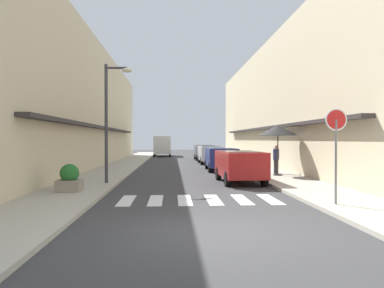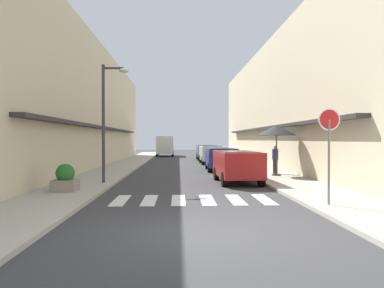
{
  "view_description": "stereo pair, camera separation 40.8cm",
  "coord_description": "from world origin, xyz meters",
  "px_view_note": "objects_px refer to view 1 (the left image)",
  "views": [
    {
      "loc": [
        -0.88,
        -7.86,
        2.0
      ],
      "look_at": [
        0.41,
        16.58,
        1.71
      ],
      "focal_mm": 34.74,
      "sensor_mm": 36.0,
      "label": 1
    },
    {
      "loc": [
        -0.47,
        -7.87,
        2.0
      ],
      "look_at": [
        0.41,
        16.58,
        1.71
      ],
      "focal_mm": 34.74,
      "sensor_mm": 36.0,
      "label": 2
    }
  ],
  "objects_px": {
    "parked_car_near": "(240,163)",
    "planter_corner": "(70,179)",
    "parked_car_distant": "(204,151)",
    "delivery_van": "(162,144)",
    "cafe_umbrella": "(278,131)",
    "street_lamp": "(111,110)",
    "parked_car_far": "(210,153)",
    "round_street_sign": "(336,131)",
    "pedestrian_walking_near": "(276,159)",
    "parked_car_mid": "(221,156)"
  },
  "relations": [
    {
      "from": "cafe_umbrella",
      "to": "planter_corner",
      "type": "distance_m",
      "value": 10.98
    },
    {
      "from": "cafe_umbrella",
      "to": "planter_corner",
      "type": "height_order",
      "value": "cafe_umbrella"
    },
    {
      "from": "parked_car_near",
      "to": "street_lamp",
      "type": "height_order",
      "value": "street_lamp"
    },
    {
      "from": "parked_car_distant",
      "to": "delivery_van",
      "type": "xyz_separation_m",
      "value": [
        -4.3,
        8.44,
        0.48
      ]
    },
    {
      "from": "delivery_van",
      "to": "parked_car_mid",
      "type": "bearing_deg",
      "value": -78.45
    },
    {
      "from": "delivery_van",
      "to": "cafe_umbrella",
      "type": "height_order",
      "value": "cafe_umbrella"
    },
    {
      "from": "planter_corner",
      "to": "pedestrian_walking_near",
      "type": "xyz_separation_m",
      "value": [
        9.49,
        6.59,
        0.38
      ]
    },
    {
      "from": "parked_car_far",
      "to": "parked_car_distant",
      "type": "relative_size",
      "value": 0.98
    },
    {
      "from": "pedestrian_walking_near",
      "to": "parked_car_far",
      "type": "bearing_deg",
      "value": -61.88
    },
    {
      "from": "cafe_umbrella",
      "to": "parked_car_far",
      "type": "bearing_deg",
      "value": 102.28
    },
    {
      "from": "parked_car_far",
      "to": "parked_car_near",
      "type": "bearing_deg",
      "value": -90.0
    },
    {
      "from": "parked_car_near",
      "to": "round_street_sign",
      "type": "height_order",
      "value": "round_street_sign"
    },
    {
      "from": "planter_corner",
      "to": "parked_car_distant",
      "type": "bearing_deg",
      "value": 73.1
    },
    {
      "from": "parked_car_far",
      "to": "parked_car_distant",
      "type": "height_order",
      "value": "same"
    },
    {
      "from": "parked_car_mid",
      "to": "round_street_sign",
      "type": "height_order",
      "value": "round_street_sign"
    },
    {
      "from": "delivery_van",
      "to": "street_lamp",
      "type": "distance_m",
      "value": 28.46
    },
    {
      "from": "parked_car_distant",
      "to": "planter_corner",
      "type": "height_order",
      "value": "parked_car_distant"
    },
    {
      "from": "parked_car_near",
      "to": "planter_corner",
      "type": "bearing_deg",
      "value": -154.84
    },
    {
      "from": "parked_car_near",
      "to": "parked_car_far",
      "type": "height_order",
      "value": "same"
    },
    {
      "from": "street_lamp",
      "to": "cafe_umbrella",
      "type": "distance_m",
      "value": 8.77
    },
    {
      "from": "parked_car_far",
      "to": "parked_car_mid",
      "type": "bearing_deg",
      "value": -90.0
    },
    {
      "from": "parked_car_far",
      "to": "planter_corner",
      "type": "distance_m",
      "value": 18.09
    },
    {
      "from": "cafe_umbrella",
      "to": "planter_corner",
      "type": "xyz_separation_m",
      "value": [
        -9.29,
        -5.54,
        -1.92
      ]
    },
    {
      "from": "parked_car_near",
      "to": "cafe_umbrella",
      "type": "bearing_deg",
      "value": 43.56
    },
    {
      "from": "street_lamp",
      "to": "planter_corner",
      "type": "height_order",
      "value": "street_lamp"
    },
    {
      "from": "planter_corner",
      "to": "pedestrian_walking_near",
      "type": "relative_size",
      "value": 0.63
    },
    {
      "from": "parked_car_mid",
      "to": "parked_car_distant",
      "type": "distance_m",
      "value": 12.59
    },
    {
      "from": "parked_car_far",
      "to": "street_lamp",
      "type": "height_order",
      "value": "street_lamp"
    },
    {
      "from": "delivery_van",
      "to": "round_street_sign",
      "type": "distance_m",
      "value": 34.66
    },
    {
      "from": "parked_car_near",
      "to": "delivery_van",
      "type": "xyz_separation_m",
      "value": [
        -4.3,
        27.75,
        0.49
      ]
    },
    {
      "from": "cafe_umbrella",
      "to": "planter_corner",
      "type": "relative_size",
      "value": 2.66
    },
    {
      "from": "parked_car_far",
      "to": "cafe_umbrella",
      "type": "distance_m",
      "value": 11.57
    },
    {
      "from": "delivery_van",
      "to": "parked_car_distant",
      "type": "bearing_deg",
      "value": -63.01
    },
    {
      "from": "planter_corner",
      "to": "round_street_sign",
      "type": "bearing_deg",
      "value": -20.47
    },
    {
      "from": "parked_car_far",
      "to": "cafe_umbrella",
      "type": "relative_size",
      "value": 1.58
    },
    {
      "from": "parked_car_mid",
      "to": "parked_car_distant",
      "type": "height_order",
      "value": "same"
    },
    {
      "from": "parked_car_near",
      "to": "parked_car_mid",
      "type": "distance_m",
      "value": 6.72
    },
    {
      "from": "parked_car_mid",
      "to": "planter_corner",
      "type": "height_order",
      "value": "parked_car_mid"
    },
    {
      "from": "round_street_sign",
      "to": "planter_corner",
      "type": "xyz_separation_m",
      "value": [
        -8.49,
        3.17,
        -1.7
      ]
    },
    {
      "from": "delivery_van",
      "to": "parked_car_far",
      "type": "bearing_deg",
      "value": -73.19
    },
    {
      "from": "parked_car_near",
      "to": "planter_corner",
      "type": "height_order",
      "value": "parked_car_near"
    },
    {
      "from": "pedestrian_walking_near",
      "to": "planter_corner",
      "type": "bearing_deg",
      "value": 48.27
    },
    {
      "from": "cafe_umbrella",
      "to": "round_street_sign",
      "type": "bearing_deg",
      "value": -95.21
    },
    {
      "from": "parked_car_distant",
      "to": "cafe_umbrella",
      "type": "xyz_separation_m",
      "value": [
        2.44,
        -16.99,
        1.55
      ]
    },
    {
      "from": "parked_car_far",
      "to": "round_street_sign",
      "type": "bearing_deg",
      "value": -85.27
    },
    {
      "from": "delivery_van",
      "to": "cafe_umbrella",
      "type": "xyz_separation_m",
      "value": [
        6.74,
        -25.43,
        1.07
      ]
    },
    {
      "from": "parked_car_near",
      "to": "planter_corner",
      "type": "relative_size",
      "value": 3.99
    },
    {
      "from": "pedestrian_walking_near",
      "to": "delivery_van",
      "type": "bearing_deg",
      "value": -60.59
    },
    {
      "from": "planter_corner",
      "to": "pedestrian_walking_near",
      "type": "bearing_deg",
      "value": 34.75
    },
    {
      "from": "parked_car_mid",
      "to": "cafe_umbrella",
      "type": "bearing_deg",
      "value": -60.99
    }
  ]
}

